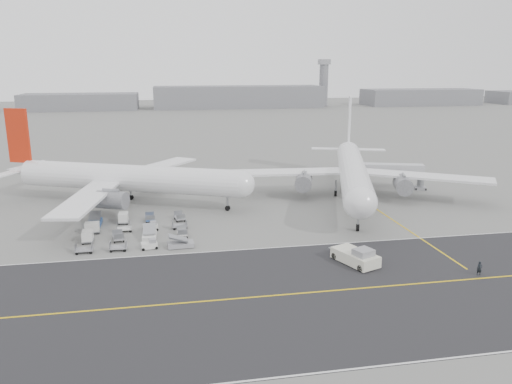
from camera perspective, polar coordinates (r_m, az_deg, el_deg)
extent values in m
plane|color=gray|center=(76.45, -2.89, -6.11)|extent=(700.00, 700.00, 0.00)
cube|color=#28282A|center=(61.03, 4.17, -11.56)|extent=(220.00, 32.00, 0.02)
cube|color=gold|center=(61.02, 4.17, -11.54)|extent=(220.00, 0.30, 0.01)
cube|color=silver|center=(75.18, 1.14, -6.42)|extent=(220.00, 0.25, 0.01)
cube|color=silver|center=(47.90, 9.19, -19.53)|extent=(220.00, 0.25, 0.01)
cube|color=gold|center=(89.63, 16.08, -3.57)|extent=(0.30, 40.00, 0.01)
cylinder|color=gray|center=(353.66, 7.73, 12.01)|extent=(6.00, 6.00, 28.00)
cube|color=gray|center=(353.45, 7.81, 14.52)|extent=(7.00, 7.00, 3.50)
cylinder|color=white|center=(100.46, -14.22, 1.56)|extent=(43.42, 22.92, 5.18)
sphere|color=white|center=(92.35, -1.67, 0.91)|extent=(5.07, 5.07, 5.07)
cone|color=white|center=(113.18, -24.95, 2.25)|extent=(9.94, 7.81, 4.66)
cube|color=red|center=(112.43, -25.55, 5.83)|extent=(4.74, 2.45, 11.02)
cube|color=white|center=(110.23, -26.73, 1.84)|extent=(5.59, 8.56, 0.25)
cube|color=white|center=(117.17, -23.93, 2.79)|extent=(5.59, 8.56, 0.25)
cube|color=white|center=(89.67, -18.78, -0.68)|extent=(9.62, 25.36, 0.45)
cube|color=white|center=(113.02, -11.55, 2.75)|extent=(19.53, 22.97, 0.45)
cylinder|color=gray|center=(92.41, -16.18, -0.89)|extent=(6.33, 5.16, 3.21)
cylinder|color=gray|center=(108.59, -11.39, 1.60)|extent=(6.33, 5.16, 3.21)
cylinder|color=black|center=(94.30, -3.27, -1.85)|extent=(1.10, 0.85, 0.98)
cylinder|color=black|center=(99.71, -15.71, -1.48)|extent=(1.10, 0.85, 0.98)
cylinder|color=black|center=(104.98, -14.09, -0.60)|extent=(1.10, 0.85, 0.98)
cylinder|color=gray|center=(93.93, -3.28, -1.05)|extent=(0.36, 0.36, 2.72)
cylinder|color=white|center=(103.32, 11.02, 2.25)|extent=(20.20, 46.96, 5.46)
sphere|color=white|center=(80.17, 11.84, -1.23)|extent=(5.36, 5.36, 5.36)
cone|color=white|center=(127.80, 10.48, 4.71)|extent=(7.60, 10.38, 4.92)
cube|color=white|center=(127.39, 10.62, 8.11)|extent=(2.12, 5.12, 11.63)
cube|color=white|center=(128.51, 8.33, 4.91)|extent=(9.10, 5.23, 0.25)
cube|color=white|center=(128.95, 12.60, 4.75)|extent=(9.10, 5.23, 0.25)
cube|color=white|center=(104.78, 3.09, 2.27)|extent=(26.53, 7.78, 0.45)
cube|color=white|center=(106.38, 18.73, 1.72)|extent=(25.21, 18.91, 0.45)
cylinder|color=gray|center=(102.53, 5.47, 1.18)|extent=(5.05, 6.58, 3.39)
cylinder|color=gray|center=(103.66, 16.45, 0.80)|extent=(5.05, 6.58, 3.39)
cylinder|color=black|center=(84.37, 11.55, -3.99)|extent=(0.85, 1.28, 1.18)
cylinder|color=black|center=(106.00, 9.08, -0.15)|extent=(0.85, 1.28, 1.18)
cylinder|color=black|center=(106.37, 12.61, -0.27)|extent=(0.85, 1.28, 1.18)
cylinder|color=gray|center=(83.94, 11.59, -3.06)|extent=(0.36, 0.36, 2.87)
cube|color=beige|center=(70.69, 11.27, -7.30)|extent=(5.51, 7.45, 1.52)
cube|color=gray|center=(69.27, 12.18, -6.80)|extent=(3.02, 2.90, 0.98)
cylinder|color=gray|center=(73.65, 9.05, -6.63)|extent=(1.20, 2.69, 0.17)
cylinder|color=black|center=(68.21, 11.89, -8.54)|extent=(0.76, 1.07, 0.98)
cylinder|color=black|center=(70.08, 13.57, -8.01)|extent=(0.76, 1.07, 0.98)
cylinder|color=black|center=(71.73, 8.99, -7.25)|extent=(0.76, 1.07, 0.98)
cylinder|color=black|center=(73.51, 10.67, -6.79)|extent=(0.76, 1.07, 0.98)
cylinder|color=gray|center=(115.91, 18.28, 1.20)|extent=(1.51, 1.51, 3.78)
cube|color=gray|center=(116.25, 18.22, 0.45)|extent=(3.08, 3.08, 0.66)
cube|color=silver|center=(114.26, 15.12, 2.50)|extent=(14.32, 6.74, 2.46)
cube|color=gray|center=(113.47, 11.72, 2.62)|extent=(1.98, 3.22, 2.83)
cylinder|color=black|center=(117.46, 18.62, 0.53)|extent=(0.44, 0.63, 0.57)
imported|color=black|center=(71.75, 24.18, -7.98)|extent=(0.79, 0.62, 1.90)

